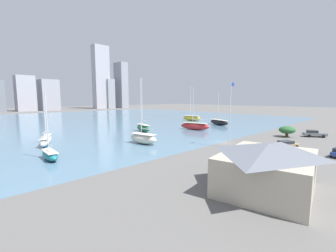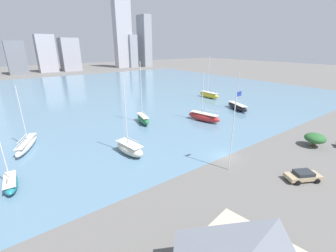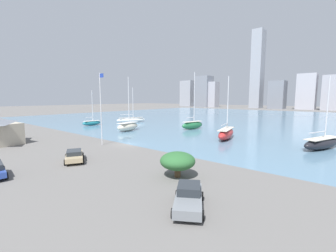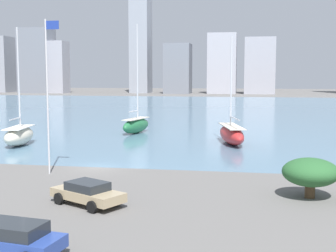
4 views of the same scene
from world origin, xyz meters
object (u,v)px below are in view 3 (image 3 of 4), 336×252
object	(u,v)px
sailboat_green	(192,125)
parked_sedan_tan	(74,155)
sailboat_red	(226,133)
flag_pole	(101,107)
sailboat_cream	(128,126)
sailboat_white	(131,120)
parked_pickup_gray	(189,197)
sailboat_black	(322,143)
sailboat_teal	(92,123)

from	to	relation	value
sailboat_green	parked_sedan_tan	bearing A→B (deg)	-68.52
sailboat_red	flag_pole	bearing A→B (deg)	-139.05
flag_pole	sailboat_cream	xyz separation A→B (m)	(-10.47, 14.70, -5.81)
flag_pole	sailboat_cream	bearing A→B (deg)	125.47
sailboat_white	sailboat_cream	world-z (taller)	sailboat_cream
flag_pole	parked_pickup_gray	size ratio (longest dim) A/B	2.40
sailboat_cream	sailboat_white	bearing A→B (deg)	128.97
parked_pickup_gray	parked_sedan_tan	world-z (taller)	parked_pickup_gray
sailboat_cream	sailboat_green	bearing A→B (deg)	43.12
sailboat_cream	parked_pickup_gray	xyz separation A→B (m)	(36.33, -23.92, -0.34)
sailboat_white	parked_pickup_gray	world-z (taller)	sailboat_white
sailboat_cream	sailboat_red	distance (m)	25.73
flag_pole	sailboat_black	size ratio (longest dim) A/B	1.06
sailboat_teal	parked_pickup_gray	xyz separation A→B (m)	(54.89, -24.53, 0.01)
sailboat_cream	sailboat_black	size ratio (longest dim) A/B	1.14
sailboat_green	sailboat_black	size ratio (longest dim) A/B	1.28
parked_pickup_gray	parked_sedan_tan	size ratio (longest dim) A/B	0.99
flag_pole	sailboat_black	world-z (taller)	flag_pole
sailboat_teal	parked_sedan_tan	xyz separation A→B (m)	(35.49, -23.94, -0.03)
sailboat_cream	sailboat_teal	distance (m)	18.58
sailboat_black	sailboat_teal	distance (m)	60.67
sailboat_teal	parked_pickup_gray	bearing A→B (deg)	-20.02
parked_pickup_gray	sailboat_cream	bearing A→B (deg)	114.15
sailboat_black	sailboat_teal	xyz separation A→B (m)	(-60.27, -6.90, -0.18)
sailboat_teal	parked_sedan_tan	distance (m)	42.81
sailboat_white	sailboat_red	world-z (taller)	sailboat_red
sailboat_green	sailboat_black	xyz separation A→B (m)	(30.67, -6.34, -0.18)
sailboat_green	sailboat_red	world-z (taller)	sailboat_green
sailboat_cream	parked_pickup_gray	size ratio (longest dim) A/B	2.58
sailboat_cream	parked_sedan_tan	distance (m)	28.82
sailboat_cream	sailboat_teal	size ratio (longest dim) A/B	1.27
flag_pole	sailboat_red	bearing A→B (deg)	54.39
sailboat_red	parked_sedan_tan	distance (m)	30.17
sailboat_cream	sailboat_teal	world-z (taller)	sailboat_cream
parked_pickup_gray	sailboat_black	bearing A→B (deg)	47.80
sailboat_black	parked_sedan_tan	world-z (taller)	sailboat_black
sailboat_white	parked_pickup_gray	distance (m)	63.92
sailboat_green	parked_pickup_gray	xyz separation A→B (m)	(25.28, -37.77, -0.36)
sailboat_black	sailboat_teal	bearing A→B (deg)	-153.57
sailboat_white	sailboat_red	bearing A→B (deg)	12.10
parked_pickup_gray	sailboat_red	bearing A→B (deg)	78.28
sailboat_black	parked_sedan_tan	bearing A→B (deg)	-108.89
sailboat_white	parked_pickup_gray	size ratio (longest dim) A/B	2.26
flag_pole	sailboat_red	xyz separation A→B (m)	(14.62, 20.41, -5.83)
sailboat_cream	sailboat_teal	xyz separation A→B (m)	(-18.57, 0.61, -0.35)
flag_pole	sailboat_black	bearing A→B (deg)	35.42
sailboat_white	sailboat_teal	world-z (taller)	sailboat_white
sailboat_black	parked_pickup_gray	size ratio (longest dim) A/B	2.26
flag_pole	parked_sedan_tan	size ratio (longest dim) A/B	2.37
sailboat_red	sailboat_black	bearing A→B (deg)	-7.25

